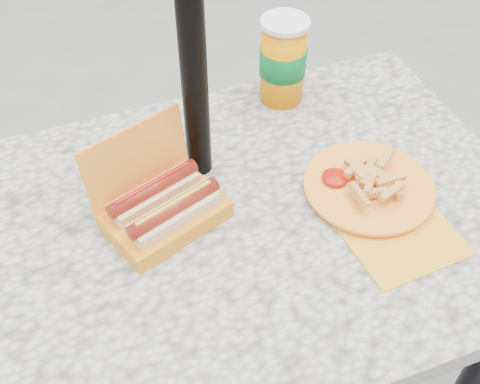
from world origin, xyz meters
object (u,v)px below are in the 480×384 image
object	(u,v)px
umbrella_pole	(190,15)
hotdog_box	(163,206)
fries_plate	(371,189)
soda_cup	(283,60)

from	to	relation	value
umbrella_pole	hotdog_box	size ratio (longest dim) A/B	8.47
umbrella_pole	hotdog_box	world-z (taller)	umbrella_pole
fries_plate	umbrella_pole	bearing A→B (deg)	146.30
umbrella_pole	soda_cup	bearing A→B (deg)	32.34
umbrella_pole	soda_cup	size ratio (longest dim) A/B	10.87
hotdog_box	fries_plate	world-z (taller)	hotdog_box
umbrella_pole	fries_plate	size ratio (longest dim) A/B	6.18
hotdog_box	soda_cup	bearing A→B (deg)	17.57
umbrella_pole	fries_plate	bearing A→B (deg)	-33.70
hotdog_box	soda_cup	size ratio (longest dim) A/B	1.28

